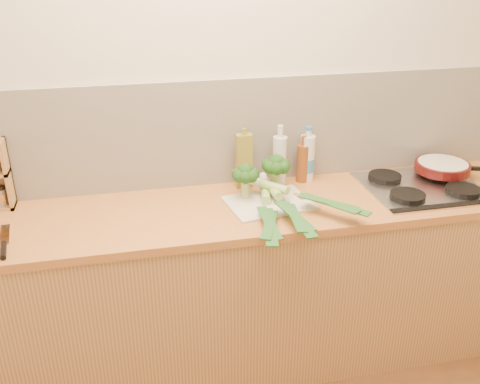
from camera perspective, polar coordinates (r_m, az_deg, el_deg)
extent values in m
plane|color=beige|center=(2.65, -2.89, 8.96)|extent=(3.50, 0.00, 3.50)
cube|color=silver|center=(2.68, -2.80, 6.23)|extent=(3.20, 0.02, 0.54)
cube|color=tan|center=(2.76, -1.42, -10.43)|extent=(3.20, 0.60, 0.86)
cube|color=#B97C36|center=(2.53, -1.52, -2.06)|extent=(3.20, 0.62, 0.04)
cube|color=silver|center=(2.87, 18.87, 0.49)|extent=(0.58, 0.50, 0.01)
cube|color=black|center=(2.69, 21.30, -1.34)|extent=(0.58, 0.04, 0.01)
cylinder|color=black|center=(2.70, 17.45, -0.42)|extent=(0.17, 0.17, 0.03)
cylinder|color=black|center=(2.85, 22.71, 0.15)|extent=(0.17, 0.17, 0.03)
cylinder|color=black|center=(2.89, 15.19, 1.55)|extent=(0.17, 0.17, 0.03)
cylinder|color=black|center=(3.03, 20.25, 1.99)|extent=(0.17, 0.17, 0.03)
cube|color=beige|center=(2.55, 3.11, -1.18)|extent=(0.43, 0.34, 0.01)
cylinder|color=#9EAE65|center=(2.57, 0.57, 0.25)|extent=(0.04, 0.04, 0.08)
sphere|color=black|center=(2.53, 0.58, 2.15)|extent=(0.08, 0.08, 0.08)
sphere|color=black|center=(2.55, 1.39, 1.94)|extent=(0.06, 0.06, 0.06)
sphere|color=black|center=(2.57, 0.93, 2.16)|extent=(0.06, 0.06, 0.06)
sphere|color=black|center=(2.57, 0.22, 2.16)|extent=(0.06, 0.06, 0.06)
sphere|color=black|center=(2.55, -0.24, 1.94)|extent=(0.06, 0.06, 0.06)
sphere|color=black|center=(2.52, -0.08, 1.67)|extent=(0.06, 0.06, 0.06)
sphere|color=black|center=(2.50, 0.58, 1.54)|extent=(0.06, 0.06, 0.06)
sphere|color=black|center=(2.52, 1.24, 1.66)|extent=(0.06, 0.06, 0.06)
cylinder|color=#9EAE65|center=(2.63, 3.82, 1.01)|extent=(0.05, 0.05, 0.10)
sphere|color=black|center=(2.59, 3.89, 3.11)|extent=(0.09, 0.09, 0.09)
sphere|color=black|center=(2.61, 4.71, 2.88)|extent=(0.06, 0.06, 0.06)
sphere|color=black|center=(2.63, 4.21, 3.10)|extent=(0.06, 0.06, 0.06)
sphere|color=black|center=(2.63, 3.46, 3.10)|extent=(0.06, 0.06, 0.06)
sphere|color=black|center=(2.60, 3.02, 2.89)|extent=(0.06, 0.06, 0.06)
sphere|color=black|center=(2.57, 3.22, 2.61)|extent=(0.06, 0.06, 0.06)
sphere|color=black|center=(2.56, 3.93, 2.49)|extent=(0.06, 0.06, 0.06)
sphere|color=black|center=(2.58, 4.59, 2.61)|extent=(0.06, 0.06, 0.06)
cylinder|color=white|center=(2.72, 2.54, 1.19)|extent=(0.07, 0.14, 0.04)
cylinder|color=#91B85C|center=(2.58, 2.71, -0.12)|extent=(0.08, 0.18, 0.04)
cube|color=#214F1C|center=(2.30, 3.16, -3.48)|extent=(0.15, 0.29, 0.02)
cube|color=#214F1C|center=(2.28, 3.20, -3.67)|extent=(0.12, 0.34, 0.01)
cube|color=#214F1C|center=(2.30, 3.15, -3.27)|extent=(0.05, 0.28, 0.02)
cylinder|color=white|center=(2.67, 2.82, 1.11)|extent=(0.05, 0.11, 0.04)
cylinder|color=#91B85C|center=(2.56, 3.65, 0.09)|extent=(0.05, 0.14, 0.04)
cube|color=#214F1C|center=(2.32, 5.97, -2.73)|extent=(0.08, 0.30, 0.02)
cube|color=#214F1C|center=(2.31, 6.15, -2.90)|extent=(0.07, 0.34, 0.01)
cube|color=#214F1C|center=(2.33, 5.88, -2.53)|extent=(0.11, 0.28, 0.02)
cylinder|color=white|center=(2.63, 1.24, 1.25)|extent=(0.11, 0.12, 0.04)
cylinder|color=#91B85C|center=(2.56, 3.65, 0.54)|extent=(0.13, 0.14, 0.04)
cube|color=#214F1C|center=(2.43, 9.62, -1.21)|extent=(0.19, 0.28, 0.02)
cube|color=#214F1C|center=(2.42, 10.04, -1.29)|extent=(0.26, 0.29, 0.01)
cube|color=#214F1C|center=(2.43, 9.42, -1.07)|extent=(0.25, 0.21, 0.02)
cube|color=silver|center=(2.49, -23.79, -4.17)|extent=(0.06, 0.19, 0.00)
cylinder|color=black|center=(2.35, -23.91, -5.71)|extent=(0.04, 0.13, 0.02)
cylinder|color=#470D0B|center=(3.01, 20.77, 2.53)|extent=(0.28, 0.28, 0.05)
cylinder|color=beige|center=(3.01, 20.84, 2.95)|extent=(0.25, 0.25, 0.00)
cube|color=#A57946|center=(2.68, -23.52, 1.78)|extent=(0.02, 0.11, 0.33)
cylinder|color=gray|center=(2.73, -24.10, -0.45)|extent=(0.04, 0.04, 0.08)
cube|color=olive|center=(2.68, 0.44, 3.34)|extent=(0.08, 0.05, 0.28)
cylinder|color=olive|center=(2.63, 0.45, 6.48)|extent=(0.02, 0.02, 0.03)
cylinder|color=silver|center=(2.72, 4.23, 3.31)|extent=(0.07, 0.07, 0.26)
cylinder|color=silver|center=(2.67, 4.33, 6.48)|extent=(0.03, 0.03, 0.06)
cylinder|color=brown|center=(2.78, 6.70, 3.06)|extent=(0.06, 0.06, 0.20)
cylinder|color=brown|center=(2.74, 6.83, 5.47)|extent=(0.03, 0.03, 0.05)
cylinder|color=silver|center=(2.79, 7.18, 3.60)|extent=(0.08, 0.08, 0.24)
cylinder|color=silver|center=(2.75, 7.33, 6.25)|extent=(0.03, 0.03, 0.03)
cylinder|color=teal|center=(2.81, 7.14, 2.91)|extent=(0.08, 0.08, 0.07)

